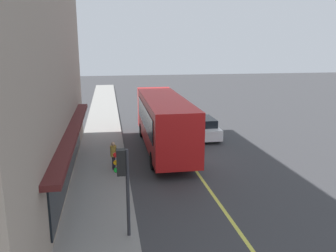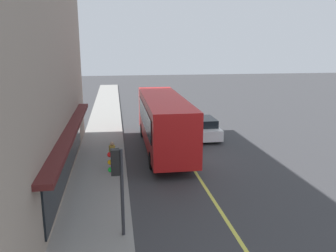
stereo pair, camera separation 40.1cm
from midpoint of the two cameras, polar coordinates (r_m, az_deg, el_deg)
name	(u,v)px [view 1 (the left image)]	position (r m, az deg, el deg)	size (l,w,h in m)	color
ground	(188,159)	(20.99, 2.73, -5.51)	(120.00, 120.00, 0.00)	#38383A
sidewalk	(101,163)	(20.52, -11.58, -6.00)	(80.00, 2.91, 0.15)	gray
lane_centre_stripe	(188,159)	(20.99, 2.73, -5.50)	(36.00, 0.16, 0.01)	#D8D14C
bus	(164,120)	(22.34, -1.25, 0.95)	(11.15, 2.67, 3.50)	red
traffic_light	(123,172)	(11.91, -8.51, -7.64)	(0.30, 0.52, 3.20)	#2D2D33
car_white	(203,128)	(25.73, 5.36, -0.29)	(4.32, 1.89, 1.52)	white
pedestrian_mid_block	(113,153)	(18.84, -9.65, -4.48)	(0.34, 0.34, 1.55)	black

